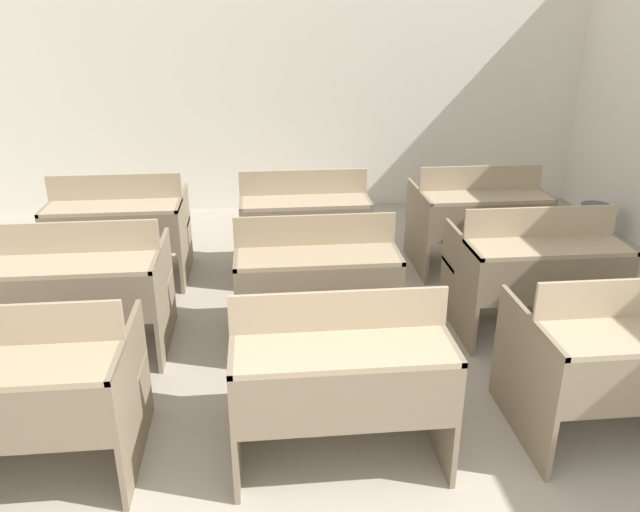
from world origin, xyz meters
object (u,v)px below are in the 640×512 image
(bench_third_right, at_px, (477,216))
(wastepaper_bin, at_px, (594,220))
(bench_third_left, at_px, (120,227))
(bench_third_center, at_px, (304,222))
(bench_front_right, at_px, (625,357))
(bench_front_center, at_px, (338,372))
(bench_second_right, at_px, (534,268))
(bench_second_left, at_px, (81,287))
(bench_second_center, at_px, (315,278))
(bench_front_left, at_px, (19,389))

(bench_third_right, bearing_deg, wastepaper_bin, 24.44)
(bench_third_left, bearing_deg, wastepaper_bin, 8.17)
(bench_third_left, height_order, bench_third_center, same)
(bench_front_right, distance_m, bench_third_right, 2.39)
(bench_front_center, distance_m, bench_third_center, 2.39)
(bench_front_center, relative_size, bench_front_right, 1.00)
(bench_second_right, xyz_separation_m, bench_third_right, (-0.01, 1.18, 0.00))
(bench_second_right, bearing_deg, bench_third_center, 142.62)
(bench_second_left, relative_size, wastepaper_bin, 3.29)
(bench_second_left, bearing_deg, bench_front_right, -21.09)
(bench_second_right, bearing_deg, bench_second_center, -179.44)
(bench_second_left, bearing_deg, bench_third_center, 37.04)
(bench_front_right, relative_size, wastepaper_bin, 3.29)
(bench_front_center, bearing_deg, bench_third_left, 122.96)
(bench_third_right, bearing_deg, bench_second_right, -89.36)
(bench_second_left, bearing_deg, bench_second_center, -0.52)
(bench_second_center, bearing_deg, bench_front_right, -37.44)
(bench_front_right, bearing_deg, bench_second_right, 89.06)
(bench_second_left, height_order, bench_second_right, same)
(bench_third_center, bearing_deg, bench_second_center, -90.61)
(bench_second_center, xyz_separation_m, bench_second_right, (1.57, 0.02, 0.00))
(bench_front_left, bearing_deg, bench_front_center, -0.26)
(bench_third_right, bearing_deg, bench_second_center, -142.49)
(bench_front_center, height_order, bench_front_right, same)
(bench_second_left, distance_m, bench_second_right, 3.14)
(bench_front_right, relative_size, bench_second_center, 1.00)
(bench_third_right, xyz_separation_m, wastepaper_bin, (1.50, 0.68, -0.31))
(bench_third_center, bearing_deg, wastepaper_bin, 12.43)
(bench_front_center, xyz_separation_m, bench_second_center, (-0.01, 1.19, 0.00))
(bench_third_left, bearing_deg, bench_second_right, -21.05)
(bench_front_left, distance_m, wastepaper_bin, 5.56)
(bench_front_left, bearing_deg, bench_second_left, 89.84)
(bench_front_left, xyz_separation_m, bench_third_right, (3.13, 2.38, 0.00))
(bench_second_center, bearing_deg, wastepaper_bin, 31.55)
(bench_front_left, height_order, bench_second_left, same)
(bench_front_center, xyz_separation_m, bench_second_right, (1.56, 1.20, 0.00))
(bench_third_left, bearing_deg, bench_second_left, -90.92)
(bench_front_left, bearing_deg, bench_second_right, 20.79)
(wastepaper_bin, bearing_deg, bench_front_left, -146.57)
(bench_front_center, relative_size, bench_third_right, 1.00)
(bench_front_left, distance_m, bench_second_right, 3.36)
(bench_third_left, distance_m, bench_third_right, 3.11)
(bench_front_left, distance_m, bench_third_left, 2.39)
(bench_second_right, relative_size, bench_third_center, 1.00)
(bench_front_center, xyz_separation_m, bench_third_right, (1.55, 2.38, 0.00))
(bench_second_left, bearing_deg, bench_front_center, -37.27)
(bench_front_left, distance_m, bench_third_center, 2.86)
(bench_second_left, xyz_separation_m, bench_third_left, (0.02, 1.20, 0.00))
(bench_front_center, xyz_separation_m, bench_third_center, (0.00, 2.39, 0.00))
(bench_second_left, relative_size, bench_third_right, 1.00)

